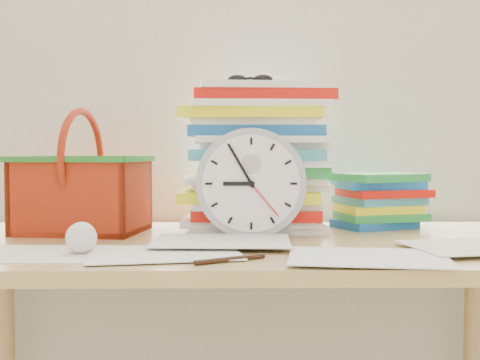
{
  "coord_description": "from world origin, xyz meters",
  "views": [
    {
      "loc": [
        -0.02,
        0.25,
        0.95
      ],
      "look_at": [
        -0.0,
        1.6,
        0.89
      ],
      "focal_mm": 45.0,
      "sensor_mm": 36.0,
      "label": 1
    }
  ],
  "objects_px": {
    "paper_stack": "(257,158)",
    "basket": "(82,172)",
    "desk": "(242,273)",
    "book_stack": "(380,200)",
    "clock": "(251,183)"
  },
  "relations": [
    {
      "from": "paper_stack",
      "to": "basket",
      "type": "xyz_separation_m",
      "value": [
        -0.44,
        -0.06,
        -0.03
      ]
    },
    {
      "from": "desk",
      "to": "book_stack",
      "type": "xyz_separation_m",
      "value": [
        0.37,
        0.23,
        0.15
      ]
    },
    {
      "from": "paper_stack",
      "to": "book_stack",
      "type": "relative_size",
      "value": 1.5
    },
    {
      "from": "desk",
      "to": "paper_stack",
      "type": "bearing_deg",
      "value": 78.16
    },
    {
      "from": "paper_stack",
      "to": "basket",
      "type": "bearing_deg",
      "value": -172.31
    },
    {
      "from": "clock",
      "to": "basket",
      "type": "xyz_separation_m",
      "value": [
        -0.42,
        0.1,
        0.02
      ]
    },
    {
      "from": "clock",
      "to": "basket",
      "type": "height_order",
      "value": "basket"
    },
    {
      "from": "paper_stack",
      "to": "clock",
      "type": "height_order",
      "value": "paper_stack"
    },
    {
      "from": "clock",
      "to": "book_stack",
      "type": "xyz_separation_m",
      "value": [
        0.35,
        0.18,
        -0.06
      ]
    },
    {
      "from": "desk",
      "to": "book_stack",
      "type": "relative_size",
      "value": 5.7
    },
    {
      "from": "clock",
      "to": "basket",
      "type": "bearing_deg",
      "value": 166.92
    },
    {
      "from": "desk",
      "to": "clock",
      "type": "bearing_deg",
      "value": 63.94
    },
    {
      "from": "paper_stack",
      "to": "basket",
      "type": "relative_size",
      "value": 1.22
    },
    {
      "from": "paper_stack",
      "to": "clock",
      "type": "bearing_deg",
      "value": -97.39
    },
    {
      "from": "desk",
      "to": "clock",
      "type": "xyz_separation_m",
      "value": [
        0.02,
        0.04,
        0.2
      ]
    }
  ]
}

